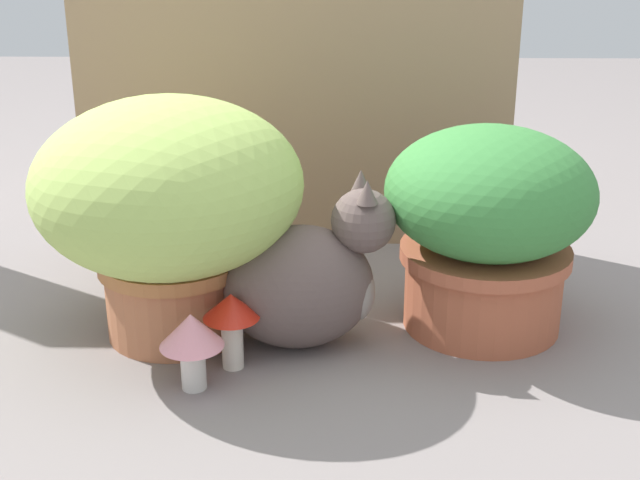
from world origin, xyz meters
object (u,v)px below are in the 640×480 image
cat (308,280)px  mushroom_ornament_red (231,315)px  grass_planter (169,200)px  leafy_planter (487,221)px  mushroom_ornament_pink (192,336)px

cat → mushroom_ornament_red: bearing=-145.6°
grass_planter → leafy_planter: grass_planter is taller
grass_planter → cat: grass_planter is taller
grass_planter → mushroom_ornament_red: grass_planter is taller
grass_planter → mushroom_ornament_pink: size_ratio=3.55×
grass_planter → leafy_planter: 0.56m
leafy_planter → mushroom_ornament_red: leafy_planter is taller
cat → mushroom_ornament_pink: bearing=-139.4°
leafy_planter → grass_planter: bearing=-176.1°
cat → grass_planter: bearing=169.7°
cat → mushroom_ornament_red: size_ratio=2.90×
leafy_planter → mushroom_ornament_pink: (-0.49, -0.23, -0.11)m
leafy_planter → mushroom_ornament_red: bearing=-159.2°
grass_planter → mushroom_ornament_pink: (0.06, -0.20, -0.16)m
leafy_planter → mushroom_ornament_red: 0.48m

